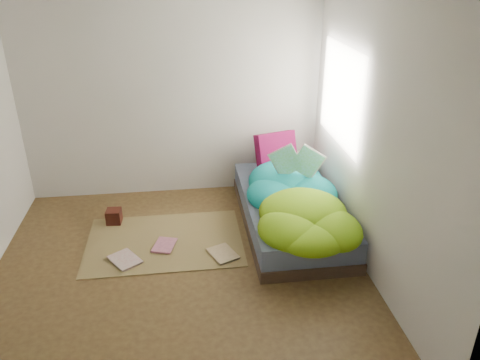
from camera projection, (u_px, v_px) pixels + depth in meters
name	position (u px, v px, depth m)	size (l,w,h in m)	color
ground	(180.00, 272.00, 4.40)	(3.50, 3.50, 0.00)	#46301B
room_walls	(170.00, 105.00, 3.71)	(3.54, 3.54, 2.62)	beige
bed	(290.00, 211.00, 5.12)	(1.00, 2.00, 0.34)	#32241B
duvet	(297.00, 193.00, 4.77)	(0.96, 1.84, 0.34)	#087481
rug	(165.00, 241.00, 4.88)	(1.60, 1.10, 0.01)	brown
pillow_floral	(293.00, 162.00, 5.77)	(0.53, 0.33, 0.12)	beige
pillow_magenta	(276.00, 153.00, 5.57)	(0.48, 0.15, 0.48)	#490427
open_book	(297.00, 153.00, 4.91)	(0.47, 0.10, 0.29)	green
wooden_box	(114.00, 216.00, 5.18)	(0.16, 0.16, 0.16)	#35140C
floor_book_a	(114.00, 264.00, 4.48)	(0.23, 0.31, 0.02)	beige
floor_book_b	(155.00, 245.00, 4.79)	(0.20, 0.28, 0.03)	#CA7492
floor_book_c	(213.00, 257.00, 4.59)	(0.22, 0.31, 0.02)	tan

